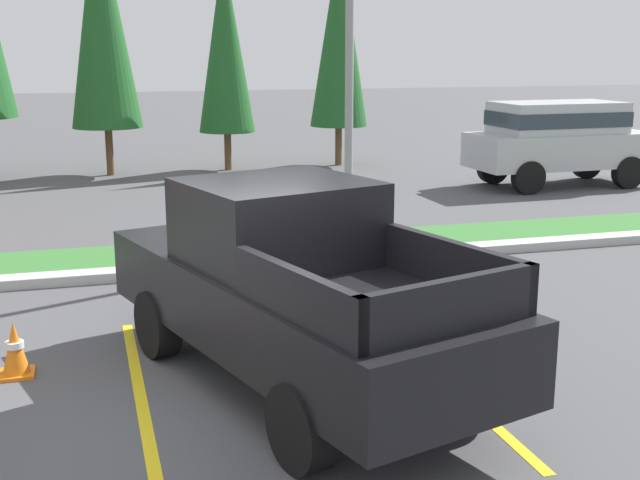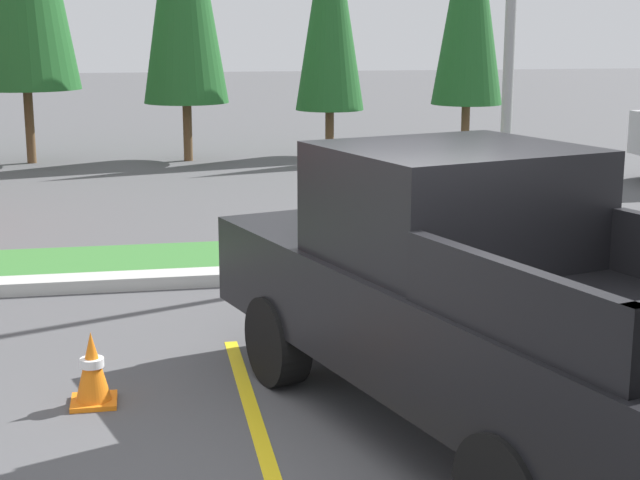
# 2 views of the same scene
# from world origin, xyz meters

# --- Properties ---
(ground_plane) EXTENTS (120.00, 120.00, 0.00)m
(ground_plane) POSITION_xyz_m (0.00, 0.00, 0.00)
(ground_plane) COLOR #4C4C4F
(parking_line_near) EXTENTS (0.12, 4.80, 0.01)m
(parking_line_near) POSITION_xyz_m (-0.65, 0.39, 0.00)
(parking_line_near) COLOR yellow
(parking_line_near) RESTS_ON ground
(curb_strip) EXTENTS (56.00, 0.40, 0.15)m
(curb_strip) POSITION_xyz_m (0.00, 5.00, 0.07)
(curb_strip) COLOR #B2B2AD
(curb_strip) RESTS_ON ground
(grass_median) EXTENTS (56.00, 1.80, 0.06)m
(grass_median) POSITION_xyz_m (0.00, 6.10, 0.03)
(grass_median) COLOR #387533
(grass_median) RESTS_ON ground
(pickup_truck_main) EXTENTS (3.32, 5.54, 2.10)m
(pickup_truck_main) POSITION_xyz_m (0.89, 0.44, 1.04)
(pickup_truck_main) COLOR black
(pickup_truck_main) RESTS_ON ground
(cypress_tree_rightmost) EXTENTS (1.57, 1.57, 6.03)m
(cypress_tree_rightmost) POSITION_xyz_m (2.92, 15.89, 3.55)
(cypress_tree_rightmost) COLOR brown
(cypress_tree_rightmost) RESTS_ON ground
(traffic_cone) EXTENTS (0.36, 0.36, 0.60)m
(traffic_cone) POSITION_xyz_m (-1.87, 1.45, 0.29)
(traffic_cone) COLOR orange
(traffic_cone) RESTS_ON ground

